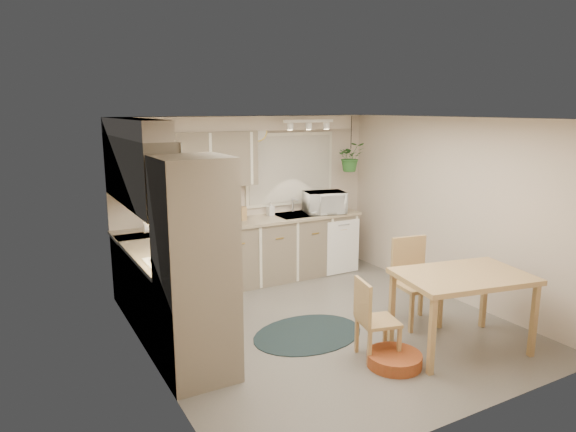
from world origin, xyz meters
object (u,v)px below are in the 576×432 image
object	(u,v)px
braided_rug	(308,334)
microwave	(325,200)
chair_back	(417,283)
dining_table	(461,311)
pet_bed	(394,359)
chair_left	(378,319)

from	to	relation	value
braided_rug	microwave	world-z (taller)	microwave
microwave	chair_back	bearing A→B (deg)	-79.57
microwave	braided_rug	bearing A→B (deg)	-114.18
chair_back	dining_table	bearing A→B (deg)	95.34
dining_table	chair_back	size ratio (longest dim) A/B	1.30
dining_table	pet_bed	xyz separation A→B (m)	(-0.85, 0.04, -0.35)
chair_back	pet_bed	bearing A→B (deg)	45.55
chair_left	chair_back	world-z (taller)	chair_back
chair_back	pet_bed	xyz separation A→B (m)	(-0.89, -0.66, -0.44)
braided_rug	microwave	size ratio (longest dim) A/B	2.20
dining_table	microwave	size ratio (longest dim) A/B	2.21
chair_left	braided_rug	distance (m)	0.97
chair_back	microwave	distance (m)	2.26
dining_table	pet_bed	bearing A→B (deg)	177.10
dining_table	braided_rug	world-z (taller)	dining_table
chair_back	microwave	xyz separation A→B (m)	(0.11, 2.17, 0.63)
chair_back	microwave	world-z (taller)	microwave
chair_left	pet_bed	distance (m)	0.42
chair_left	pet_bed	size ratio (longest dim) A/B	1.53
chair_left	braided_rug	world-z (taller)	chair_left
braided_rug	dining_table	bearing A→B (deg)	-41.15
dining_table	microwave	world-z (taller)	microwave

